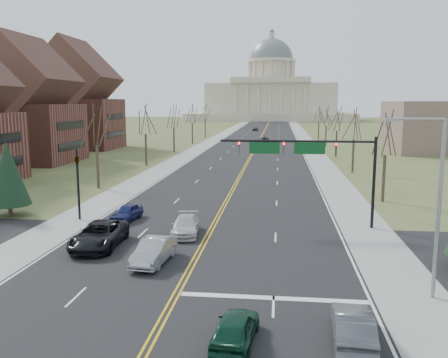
% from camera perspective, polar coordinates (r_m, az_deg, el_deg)
% --- Properties ---
extents(ground, '(600.00, 600.00, 0.00)m').
position_cam_1_polar(ground, '(26.25, -5.24, -12.74)').
color(ground, '#47552A').
rests_on(ground, ground).
extents(road, '(20.00, 380.00, 0.01)m').
position_cam_1_polar(road, '(134.26, 4.44, 5.00)').
color(road, black).
rests_on(road, ground).
extents(cross_road, '(120.00, 14.00, 0.01)m').
position_cam_1_polar(cross_road, '(31.79, -3.01, -8.74)').
color(cross_road, black).
rests_on(cross_road, ground).
extents(sidewalk_left, '(4.00, 380.00, 0.03)m').
position_cam_1_polar(sidewalk_left, '(135.25, -0.67, 5.06)').
color(sidewalk_left, gray).
rests_on(sidewalk_left, ground).
extents(sidewalk_right, '(4.00, 380.00, 0.03)m').
position_cam_1_polar(sidewalk_right, '(134.34, 9.58, 4.90)').
color(sidewalk_right, gray).
rests_on(sidewalk_right, ground).
extents(center_line, '(0.42, 380.00, 0.01)m').
position_cam_1_polar(center_line, '(134.26, 4.44, 5.00)').
color(center_line, gold).
rests_on(center_line, road).
extents(edge_line_left, '(0.15, 380.00, 0.01)m').
position_cam_1_polar(edge_line_left, '(134.99, 0.26, 5.05)').
color(edge_line_left, silver).
rests_on(edge_line_left, road).
extents(edge_line_right, '(0.15, 380.00, 0.01)m').
position_cam_1_polar(edge_line_right, '(134.24, 8.64, 4.93)').
color(edge_line_right, silver).
rests_on(edge_line_right, road).
extents(stop_bar, '(9.50, 0.50, 0.01)m').
position_cam_1_polar(stop_bar, '(24.81, 5.99, -14.05)').
color(stop_bar, silver).
rests_on(stop_bar, road).
extents(capitol, '(90.00, 60.00, 50.00)m').
position_cam_1_polar(capitol, '(273.80, 5.64, 10.08)').
color(capitol, beige).
rests_on(capitol, ground).
extents(signal_mast, '(12.12, 0.44, 7.20)m').
position_cam_1_polar(signal_mast, '(37.59, 10.15, 2.91)').
color(signal_mast, black).
rests_on(signal_mast, ground).
extents(signal_left, '(0.32, 0.36, 6.00)m').
position_cam_1_polar(signal_left, '(41.29, -17.19, 0.33)').
color(signal_left, black).
rests_on(signal_left, ground).
extents(street_light, '(2.90, 0.25, 9.07)m').
position_cam_1_polar(street_light, '(25.41, 23.96, -1.95)').
color(street_light, gray).
rests_on(street_light, ground).
extents(tree_r_0, '(3.74, 3.74, 8.50)m').
position_cam_1_polar(tree_r_0, '(49.03, 18.91, 4.92)').
color(tree_r_0, '#352C1F').
rests_on(tree_r_0, ground).
extents(tree_l_0, '(3.96, 3.96, 9.00)m').
position_cam_1_polar(tree_l_0, '(55.83, -15.14, 5.96)').
color(tree_l_0, '#352C1F').
rests_on(tree_l_0, ground).
extents(tree_r_1, '(3.74, 3.74, 8.50)m').
position_cam_1_polar(tree_r_1, '(68.67, 15.40, 6.17)').
color(tree_r_1, '#352C1F').
rests_on(tree_r_1, ground).
extents(tree_l_1, '(3.96, 3.96, 9.00)m').
position_cam_1_polar(tree_l_1, '(74.76, -9.46, 6.90)').
color(tree_l_1, '#352C1F').
rests_on(tree_l_1, ground).
extents(tree_r_2, '(3.74, 3.74, 8.50)m').
position_cam_1_polar(tree_r_2, '(88.48, 13.46, 6.86)').
color(tree_r_2, '#352C1F').
rests_on(tree_r_2, ground).
extents(tree_l_2, '(3.96, 3.96, 9.00)m').
position_cam_1_polar(tree_l_2, '(94.14, -6.08, 7.42)').
color(tree_l_2, '#352C1F').
rests_on(tree_l_2, ground).
extents(tree_r_3, '(3.74, 3.74, 8.50)m').
position_cam_1_polar(tree_r_3, '(108.35, 12.22, 7.29)').
color(tree_r_3, '#352C1F').
rests_on(tree_r_3, ground).
extents(tree_l_3, '(3.96, 3.96, 9.00)m').
position_cam_1_polar(tree_l_3, '(113.73, -3.86, 7.75)').
color(tree_l_3, '#352C1F').
rests_on(tree_l_3, ground).
extents(tree_r_4, '(3.74, 3.74, 8.50)m').
position_cam_1_polar(tree_r_4, '(128.27, 11.37, 7.58)').
color(tree_r_4, '#352C1F').
rests_on(tree_r_4, ground).
extents(tree_l_4, '(3.96, 3.96, 9.00)m').
position_cam_1_polar(tree_l_4, '(133.44, -2.29, 7.97)').
color(tree_l_4, '#352C1F').
rests_on(tree_l_4, ground).
extents(conifer_l, '(3.64, 3.64, 6.50)m').
position_cam_1_polar(conifer_l, '(44.73, -24.58, 0.60)').
color(conifer_l, '#352C1F').
rests_on(conifer_l, ground).
extents(bldg_left_mid, '(15.10, 14.28, 20.75)m').
position_cam_1_polar(bldg_left_mid, '(84.50, -22.71, 7.65)').
color(bldg_left_mid, brown).
rests_on(bldg_left_mid, ground).
extents(bldg_left_far, '(17.10, 14.28, 23.25)m').
position_cam_1_polar(bldg_left_far, '(106.89, -17.37, 8.66)').
color(bldg_left_far, brown).
rests_on(bldg_left_far, ground).
extents(car_nb_inner_lead, '(1.99, 4.09, 1.34)m').
position_cam_1_polar(car_nb_inner_lead, '(20.25, 1.37, -17.52)').
color(car_nb_inner_lead, '#0C3522').
rests_on(car_nb_inner_lead, road).
extents(car_nb_outer_lead, '(1.80, 4.54, 1.47)m').
position_cam_1_polar(car_nb_outer_lead, '(20.93, 15.24, -16.74)').
color(car_nb_outer_lead, '#4A4C52').
rests_on(car_nb_outer_lead, road).
extents(car_sb_inner_lead, '(2.02, 4.69, 1.50)m').
position_cam_1_polar(car_sb_inner_lead, '(29.71, -8.43, -8.58)').
color(car_sb_inner_lead, '#919398').
rests_on(car_sb_inner_lead, road).
extents(car_sb_outer_lead, '(2.99, 6.13, 1.68)m').
position_cam_1_polar(car_sb_outer_lead, '(33.64, -14.80, -6.52)').
color(car_sb_outer_lead, black).
rests_on(car_sb_outer_lead, road).
extents(car_sb_inner_second, '(2.41, 4.89, 1.37)m').
position_cam_1_polar(car_sb_inner_second, '(35.64, -4.65, -5.61)').
color(car_sb_inner_second, '#BCBCBC').
rests_on(car_sb_inner_second, road).
extents(car_sb_outer_second, '(2.13, 4.17, 1.36)m').
position_cam_1_polar(car_sb_outer_second, '(40.50, -11.65, -3.97)').
color(car_sb_outer_second, navy).
rests_on(car_sb_outer_second, road).
extents(car_far_nb, '(2.96, 5.55, 1.48)m').
position_cam_1_polar(car_far_nb, '(117.15, 4.86, 4.75)').
color(car_far_nb, black).
rests_on(car_far_nb, road).
extents(car_far_sb, '(2.13, 4.97, 1.67)m').
position_cam_1_polar(car_far_sb, '(167.24, 3.78, 6.12)').
color(car_far_sb, '#52555A').
rests_on(car_far_sb, road).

